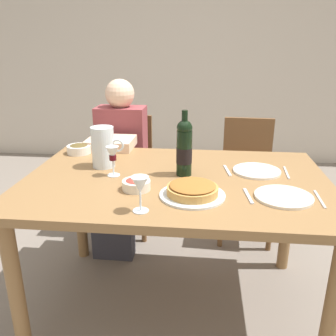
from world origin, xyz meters
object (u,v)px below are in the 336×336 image
olive_bowl (79,148)px  diner_left (119,161)px  dining_table (176,195)px  dinner_plate_left_setting (284,197)px  baked_tart (192,190)px  chair_left (127,166)px  water_pitcher (103,149)px  wine_glass_right_diner (113,155)px  wine_bottle (184,148)px  chair_right (247,171)px  dinner_plate_right_setting (257,171)px  wine_glass_left_diner (140,186)px  salad_bowl (136,184)px

olive_bowl → diner_left: (0.16, 0.30, -0.17)m
dining_table → dinner_plate_left_setting: dinner_plate_left_setting is taller
baked_tart → chair_left: size_ratio=0.33×
water_pitcher → wine_glass_right_diner: bearing=-57.6°
wine_bottle → chair_right: 1.01m
water_pitcher → wine_glass_right_diner: water_pitcher is taller
dinner_plate_left_setting → chair_right: size_ratio=0.29×
water_pitcher → dinner_plate_left_setting: water_pitcher is taller
dinner_plate_left_setting → dinner_plate_right_setting: 0.33m
water_pitcher → olive_bowl: water_pitcher is taller
olive_bowl → wine_glass_left_diner: size_ratio=0.97×
baked_tart → chair_left: 1.26m
wine_bottle → water_pitcher: 0.45m
olive_bowl → chair_right: size_ratio=0.16×
water_pitcher → wine_glass_left_diner: bearing=-60.4°
olive_bowl → dinner_plate_right_setting: bearing=-12.3°
chair_right → wine_glass_left_diner: bearing=68.6°
water_pitcher → dinner_plate_right_setting: 0.81m
dinner_plate_left_setting → chair_left: bearing=130.7°
dining_table → dinner_plate_right_setting: dinner_plate_right_setting is taller
wine_bottle → wine_glass_left_diner: wine_bottle is taller
wine_bottle → diner_left: size_ratio=0.28×
wine_glass_left_diner → olive_bowl: bearing=124.7°
water_pitcher → salad_bowl: size_ratio=1.68×
dining_table → wine_glass_left_diner: (-0.11, -0.38, 0.20)m
wine_glass_right_diner → chair_left: 0.98m
dining_table → water_pitcher: water_pitcher is taller
wine_glass_right_diner → chair_left: size_ratio=0.17×
dining_table → diner_left: size_ratio=1.29×
baked_tart → dinner_plate_left_setting: size_ratio=1.16×
wine_glass_left_diner → dinner_plate_right_setting: (0.52, 0.51, -0.10)m
dining_table → salad_bowl: salad_bowl is taller
dinner_plate_right_setting → olive_bowl: bearing=167.7°
wine_glass_left_diner → dinner_plate_left_setting: size_ratio=0.59×
wine_glass_right_diner → water_pitcher: bearing=122.4°
dining_table → olive_bowl: (-0.61, 0.35, 0.12)m
olive_bowl → wine_glass_right_diner: bearing=-49.6°
dining_table → water_pitcher: (-0.40, 0.13, 0.19)m
baked_tart → wine_glass_right_diner: 0.46m
water_pitcher → baked_tart: water_pitcher is taller
wine_bottle → dinner_plate_right_setting: size_ratio=1.35×
dining_table → chair_right: chair_right is taller
dinner_plate_left_setting → diner_left: (-0.93, 0.85, -0.15)m
olive_bowl → wine_glass_right_diner: size_ratio=0.94×
wine_glass_left_diner → chair_right: bearing=65.9°
wine_bottle → salad_bowl: (-0.20, -0.21, -0.11)m
water_pitcher → salad_bowl: bearing=-51.8°
olive_bowl → chair_right: 1.23m
water_pitcher → wine_glass_right_diner: 0.16m
water_pitcher → dinner_plate_right_setting: size_ratio=0.90×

